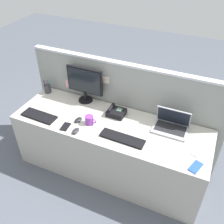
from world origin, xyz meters
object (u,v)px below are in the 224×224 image
Objects in this scene: keyboard_main at (122,138)px; coffee_mug at (90,120)px; laptop at (171,124)px; desktop_monitor at (85,83)px; cell_phone_black_slab at (65,127)px; pen_cup at (48,88)px; keyboard_spare at (39,116)px; cell_phone_white_slab at (198,152)px; desk_phone at (116,112)px; cell_phone_blue_case at (196,167)px; computer_mouse_right_hand at (76,131)px; computer_mouse_left_hand at (78,120)px.

coffee_mug is at bearing 170.05° from keyboard_main.
desktop_monitor is at bearing 174.84° from laptop.
laptop is 2.67× the size of cell_phone_black_slab.
laptop is at bearing -5.16° from desktop_monitor.
pen_cup is (-1.18, 0.42, 0.04)m from keyboard_main.
keyboard_spare is 2.84× the size of cell_phone_white_slab.
desktop_monitor is at bearing 59.52° from keyboard_spare.
cell_phone_white_slab is (0.93, -0.21, -0.03)m from desk_phone.
cell_phone_blue_case is 1.35m from cell_phone_black_slab.
computer_mouse_right_hand is at bearing -152.42° from laptop.
coffee_mug is at bearing -23.39° from pen_cup.
desk_phone is at bearing -178.19° from laptop.
desk_phone reaches higher than computer_mouse_left_hand.
cell_phone_black_slab is at bearing -108.93° from computer_mouse_left_hand.
cell_phone_white_slab is 1.35m from cell_phone_black_slab.
desktop_monitor is 2.40× the size of pen_cup.
desktop_monitor is 0.51m from desk_phone.
desk_phone is 0.51m from computer_mouse_right_hand.
cell_phone_blue_case is 1.15m from coffee_mug.
cell_phone_white_slab is at bearing 2.14° from cell_phone_black_slab.
keyboard_spare is at bearing 168.49° from cell_phone_black_slab.
cell_phone_black_slab is (-1.35, -0.00, 0.00)m from cell_phone_blue_case.
desktop_monitor reaches higher than keyboard_main.
coffee_mug is (0.21, 0.15, 0.04)m from cell_phone_black_slab.
desktop_monitor is 3.15× the size of cell_phone_white_slab.
desktop_monitor is 4.42× the size of computer_mouse_right_hand.
desk_phone is 0.48× the size of keyboard_spare.
keyboard_main reaches higher than cell_phone_blue_case.
computer_mouse_left_hand reaches higher than keyboard_spare.
cell_phone_blue_case is at bearing -23.51° from desk_phone.
laptop is 0.99m from computer_mouse_left_hand.
coffee_mug is (0.13, 0.01, 0.03)m from computer_mouse_left_hand.
laptop is at bearing -2.06° from pen_cup.
cell_phone_white_slab is at bearing -8.70° from pen_cup.
pen_cup is at bearing 156.61° from coffee_mug.
cell_phone_black_slab is 0.26m from coffee_mug.
keyboard_main is (-0.40, -0.36, -0.04)m from laptop.
pen_cup is 1.92m from cell_phone_white_slab.
laptop is at bearing 145.85° from cell_phone_blue_case.
pen_cup is (-1.58, 0.06, 0.00)m from laptop.
laptop is 0.39m from cell_phone_white_slab.
computer_mouse_left_hand is (0.43, 0.11, 0.01)m from keyboard_spare.
laptop is at bearing 25.69° from computer_mouse_left_hand.
laptop is at bearing 30.33° from computer_mouse_right_hand.
desktop_monitor is at bearing 177.84° from cell_phone_blue_case.
desktop_monitor is at bearing 115.50° from computer_mouse_left_hand.
desktop_monitor reaches higher than cell_phone_white_slab.
desk_phone is at bearing 61.93° from computer_mouse_right_hand.
computer_mouse_left_hand is at bearing -154.80° from cell_phone_white_slab.
cell_phone_blue_case is at bearing -14.27° from pen_cup.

